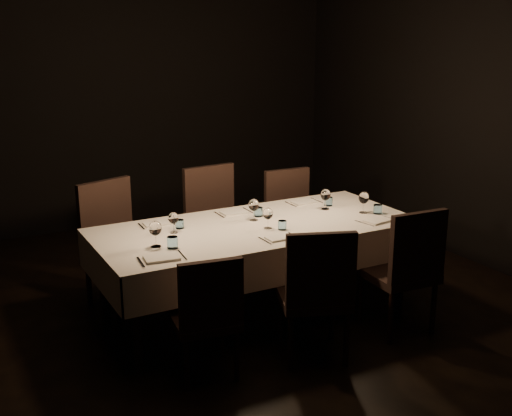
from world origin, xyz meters
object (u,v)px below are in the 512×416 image
chair_near_center (316,289)px  chair_near_right (406,266)px  dining_table (256,234)px  chair_near_left (207,312)px  chair_far_center (216,220)px  chair_far_left (116,239)px  chair_far_right (292,216)px

chair_near_center → chair_near_right: size_ratio=0.99×
dining_table → chair_near_center: 0.87m
chair_near_left → chair_far_center: 1.76m
chair_near_left → chair_far_center: chair_far_center is taller
dining_table → chair_far_left: chair_far_left is taller
dining_table → chair_far_right: chair_far_right is taller
chair_far_right → chair_far_left: bearing=-178.2°
chair_near_right → chair_far_center: bearing=-61.4°
dining_table → chair_near_center: size_ratio=2.58×
chair_near_right → chair_far_right: size_ratio=1.03×
dining_table → chair_far_center: (0.05, 0.84, -0.12)m
chair_near_left → chair_far_center: size_ratio=0.83×
dining_table → chair_far_right: bearing=43.2°
chair_near_center → chair_far_right: bearing=-95.7°
chair_near_left → chair_far_right: 2.13m
chair_far_center → dining_table: bearing=-97.7°
chair_near_right → chair_far_right: chair_near_right is taller
dining_table → chair_near_right: 1.17m
dining_table → chair_far_center: 0.85m
chair_near_left → chair_far_center: bearing=-109.1°
chair_near_center → chair_far_center: 1.70m
chair_near_center → chair_far_right: size_ratio=1.01×
chair_near_right → chair_far_right: (-0.04, 1.55, -0.01)m
chair_near_center → chair_far_center: chair_far_center is taller
chair_far_center → chair_near_right: bearing=-69.2°
chair_far_left → chair_far_center: size_ratio=0.99×
chair_far_center → chair_far_right: 0.75m
chair_far_left → chair_far_center: (0.95, 0.07, 0.00)m
dining_table → chair_near_left: 1.07m
dining_table → chair_near_right: (0.83, -0.81, -0.14)m
dining_table → chair_far_left: size_ratio=2.42×
chair_near_center → chair_far_right: chair_near_center is taller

